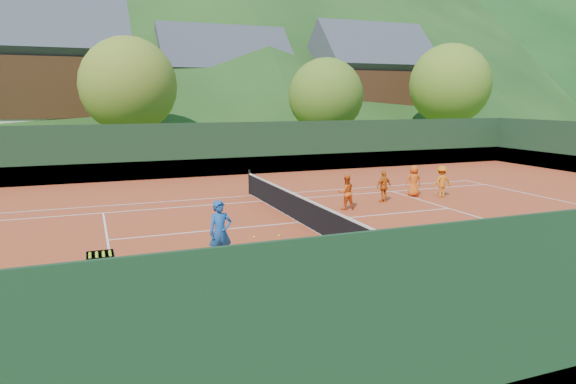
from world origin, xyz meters
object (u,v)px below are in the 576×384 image
object	(u,v)px
student_c	(414,181)
ball_hopper	(101,265)
chalet_mid	(224,92)
tennis_net	(300,208)
chalet_right	(369,90)
student_a	(346,192)
chalet_left	(40,82)
student_b	(384,186)
student_d	(442,182)
coach	(220,233)

from	to	relation	value
student_c	ball_hopper	bearing A→B (deg)	40.98
student_c	chalet_mid	distance (m)	31.58
tennis_net	chalet_right	distance (m)	36.37
student_a	ball_hopper	world-z (taller)	student_a
student_a	chalet_left	xyz separation A→B (m)	(-12.51, 28.66, 4.94)
student_b	chalet_left	distance (m)	31.93
chalet_left	chalet_right	size ratio (longest dim) A/B	1.16
student_a	tennis_net	size ratio (longest dim) A/B	0.11
student_c	student_d	size ratio (longest dim) A/B	0.99
student_d	chalet_mid	bearing A→B (deg)	-84.08
chalet_right	chalet_left	bearing A→B (deg)	-180.00
chalet_mid	tennis_net	bearing A→B (deg)	-100.01
ball_hopper	chalet_mid	xyz separation A→B (m)	(12.67, 38.88, 4.22)
chalet_left	tennis_net	bearing A→B (deg)	-71.57
student_b	student_c	xyz separation A→B (m)	(1.93, 0.64, 0.03)
student_c	tennis_net	xyz separation A→B (m)	(-6.62, -2.72, -0.20)
student_c	chalet_right	distance (m)	30.72
student_b	chalet_mid	world-z (taller)	chalet_mid
coach	chalet_left	size ratio (longest dim) A/B	0.12
coach	student_b	bearing A→B (deg)	28.71
student_a	student_b	bearing A→B (deg)	-156.83
coach	ball_hopper	world-z (taller)	coach
coach	student_b	distance (m)	10.11
student_d	tennis_net	size ratio (longest dim) A/B	0.12
student_b	student_c	bearing A→B (deg)	-175.65
coach	chalet_mid	bearing A→B (deg)	70.37
student_b	tennis_net	distance (m)	5.13
student_b	ball_hopper	world-z (taller)	student_b
coach	chalet_right	xyz separation A→B (m)	(23.71, 33.54, 4.39)
tennis_net	chalet_left	size ratio (longest dim) A/B	0.87
coach	student_d	world-z (taller)	coach
tennis_net	chalet_left	distance (m)	32.04
ball_hopper	chalet_mid	size ratio (longest dim) A/B	0.08
ball_hopper	chalet_mid	distance (m)	41.12
student_c	student_d	xyz separation A→B (m)	(0.96, -0.69, 0.01)
student_b	student_d	xyz separation A→B (m)	(2.89, -0.05, 0.04)
student_a	student_d	world-z (taller)	student_d
chalet_left	chalet_right	distance (m)	30.00
tennis_net	ball_hopper	xyz separation A→B (m)	(-6.67, -4.89, 0.25)
chalet_right	student_b	bearing A→B (deg)	-118.76
student_b	ball_hopper	xyz separation A→B (m)	(-11.36, -6.97, 0.08)
coach	chalet_mid	size ratio (longest dim) A/B	0.13
coach	chalet_left	bearing A→B (deg)	95.49
coach	student_b	size ratio (longest dim) A/B	1.28
coach	chalet_right	bearing A→B (deg)	49.62
student_c	tennis_net	bearing A→B (deg)	33.56
student_c	chalet_mid	xyz separation A→B (m)	(-0.62, 31.28, 4.27)
coach	student_b	world-z (taller)	coach
chalet_left	chalet_mid	distance (m)	16.51
student_a	coach	bearing A→B (deg)	42.39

